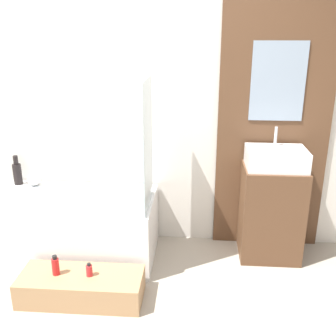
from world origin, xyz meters
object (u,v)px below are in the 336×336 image
Objects in this scene: wooden_step_bench at (82,287)px; sink at (276,158)px; vase_tall_dark at (17,173)px; bathtub at (76,227)px; bottle_soap_primary at (55,266)px; bottle_soap_secondary at (89,270)px; vase_round_light at (34,179)px.

sink is (1.46, 0.72, 0.79)m from wooden_step_bench.
vase_tall_dark reaches higher than wooden_step_bench.
bathtub is 0.65m from wooden_step_bench.
bathtub is at bearing -175.30° from sink.
bottle_soap_primary is at bearing -87.13° from bathtub.
sink is at bearing 23.75° from bottle_soap_primary.
bottle_soap_secondary is (0.28, -0.59, -0.03)m from bathtub.
vase_round_light is at bearing 118.92° from bottle_soap_primary.
sink is 3.97× the size of vase_round_light.
wooden_step_bench is 1.88× the size of sink.
bathtub is 0.59m from bottle_soap_primary.
vase_tall_dark is at bearing 172.15° from vase_round_light.
wooden_step_bench is (0.21, -0.59, -0.18)m from bathtub.
vase_tall_dark is 1.13m from bottle_soap_primary.
vase_round_light is at bearing 149.90° from bathtub.
wooden_step_bench is 7.46× the size of vase_round_light.
sink reaches higher than vase_tall_dark.
bottle_soap_secondary is at bearing -49.72° from vase_round_light.
vase_round_light is at bearing -7.85° from vase_tall_dark.
vase_round_light is at bearing 130.28° from bottle_soap_secondary.
bottle_soap_secondary is at bearing -64.76° from bathtub.
wooden_step_bench is 1.17m from vase_round_light.
bottle_soap_primary is (0.03, -0.59, -0.01)m from bathtub.
wooden_step_bench is 5.83× the size of bottle_soap_primary.
bottle_soap_primary is (-0.18, 0.00, 0.17)m from wooden_step_bench.
bottle_soap_secondary is (0.71, -0.84, -0.36)m from vase_round_light.
wooden_step_bench is 1.30m from vase_tall_dark.
vase_round_light reaches higher than bottle_soap_secondary.
vase_tall_dark is 2.25× the size of vase_round_light.
bathtub is at bearing 109.62° from wooden_step_bench.
bottle_soap_secondary is (0.87, -0.86, -0.41)m from vase_tall_dark.
sink is 1.70m from bottle_soap_secondary.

